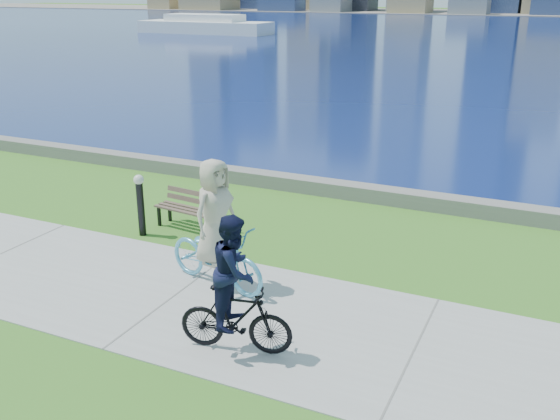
{
  "coord_description": "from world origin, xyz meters",
  "views": [
    {
      "loc": [
        5.5,
        -7.61,
        4.84
      ],
      "look_at": [
        1.08,
        1.86,
        1.1
      ],
      "focal_mm": 40.0,
      "sensor_mm": 36.0,
      "label": 1
    }
  ],
  "objects_px": {
    "bollard_lamp": "(140,201)",
    "cyclist_man": "(235,296)",
    "park_bench": "(190,207)",
    "cyclist_woman": "(216,240)"
  },
  "relations": [
    {
      "from": "park_bench",
      "to": "bollard_lamp",
      "type": "height_order",
      "value": "bollard_lamp"
    },
    {
      "from": "bollard_lamp",
      "to": "cyclist_man",
      "type": "relative_size",
      "value": 0.64
    },
    {
      "from": "park_bench",
      "to": "bollard_lamp",
      "type": "distance_m",
      "value": 1.06
    },
    {
      "from": "park_bench",
      "to": "cyclist_woman",
      "type": "xyz_separation_m",
      "value": [
        1.91,
        -2.13,
        0.37
      ]
    },
    {
      "from": "park_bench",
      "to": "cyclist_man",
      "type": "xyz_separation_m",
      "value": [
        3.19,
        -3.79,
        0.4
      ]
    },
    {
      "from": "bollard_lamp",
      "to": "cyclist_woman",
      "type": "height_order",
      "value": "cyclist_woman"
    },
    {
      "from": "cyclist_man",
      "to": "park_bench",
      "type": "bearing_deg",
      "value": 28.1
    },
    {
      "from": "bollard_lamp",
      "to": "cyclist_man",
      "type": "bearing_deg",
      "value": -38.02
    },
    {
      "from": "park_bench",
      "to": "cyclist_woman",
      "type": "height_order",
      "value": "cyclist_woman"
    },
    {
      "from": "park_bench",
      "to": "cyclist_woman",
      "type": "distance_m",
      "value": 2.89
    }
  ]
}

